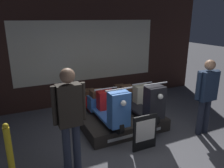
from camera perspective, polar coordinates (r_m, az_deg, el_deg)
name	(u,v)px	position (r m, az deg, el deg)	size (l,w,h in m)	color
ground_plane	(146,157)	(4.31, 8.85, -18.22)	(30.00, 30.00, 0.00)	#4C4C51
shop_wall_back	(88,49)	(6.42, -6.32, 9.07)	(7.59, 0.09, 3.20)	#331E19
display_platform	(123,123)	(5.13, 2.94, -10.08)	(1.84, 1.12, 0.27)	#2D2823
scooter_display_left	(108,107)	(4.71, -1.06, -6.08)	(0.56, 1.57, 0.93)	black
scooter_display_right	(141,101)	(5.07, 7.52, -4.48)	(0.56, 1.57, 0.93)	black
scooter_backrow_0	(98,104)	(5.63, -3.71, -5.17)	(0.56, 1.57, 0.93)	black
scooter_backrow_1	(131,98)	(6.02, 4.99, -3.67)	(0.56, 1.57, 0.93)	black
person_left_browsing	(70,115)	(3.49, -10.97, -7.87)	(0.53, 0.23, 1.77)	#232838
person_right_browsing	(207,92)	(5.01, 23.46, -1.94)	(0.57, 0.23, 1.66)	#232838
price_sign_board	(145,132)	(4.32, 8.61, -12.40)	(0.52, 0.04, 0.72)	black
street_bollard	(10,153)	(3.83, -25.18, -15.94)	(0.10, 0.10, 0.99)	gold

